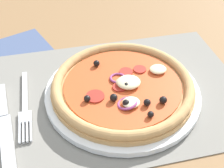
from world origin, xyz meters
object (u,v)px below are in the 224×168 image
at_px(plate, 122,92).
at_px(napkin, 18,48).
at_px(fork, 25,108).
at_px(pizza, 123,85).
at_px(knife, 5,124).

xyz_separation_m(plate, napkin, (0.19, -0.21, -0.01)).
distance_m(plate, fork, 0.18).
distance_m(pizza, fork, 0.18).
relative_size(knife, napkin, 1.52).
distance_m(fork, napkin, 0.20).
bearing_deg(pizza, knife, 7.85).
relative_size(pizza, fork, 1.46).
distance_m(knife, napkin, 0.24).
xyz_separation_m(plate, fork, (0.18, -0.00, -0.00)).
distance_m(pizza, knife, 0.21).
xyz_separation_m(knife, napkin, (-0.02, -0.24, -0.00)).
bearing_deg(fork, plate, 89.45).
bearing_deg(pizza, fork, -0.99).
height_order(pizza, fork, pizza).
bearing_deg(napkin, plate, 133.10).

